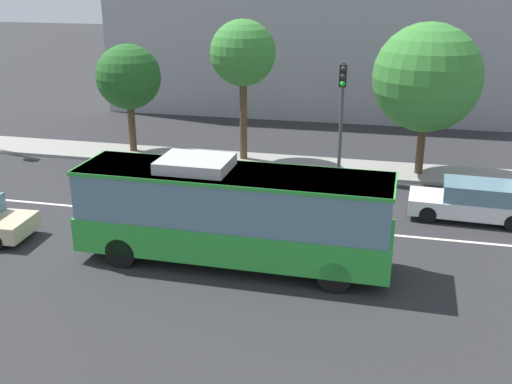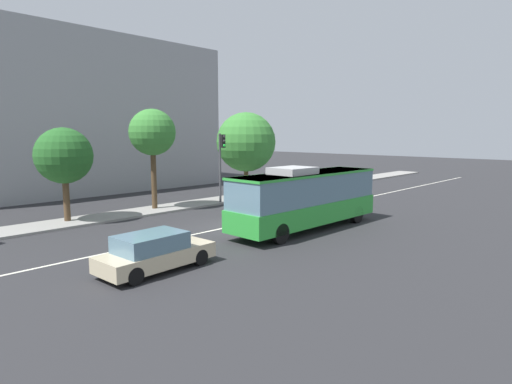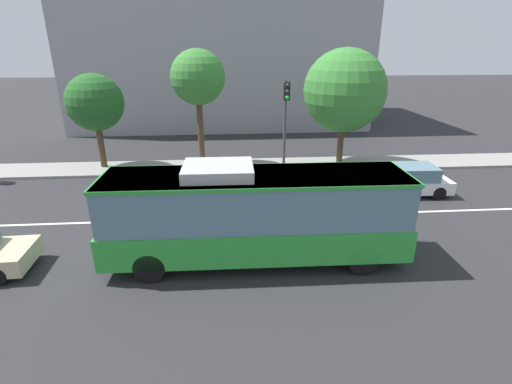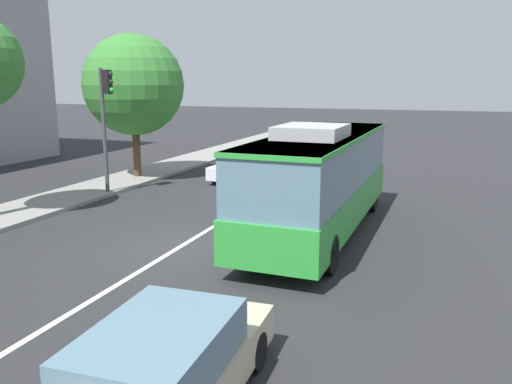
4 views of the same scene
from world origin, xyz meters
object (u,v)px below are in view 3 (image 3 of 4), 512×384
object	(u,v)px
transit_bus	(255,212)
street_tree_kerbside_left	(345,91)
street_tree_kerbside_centre	(198,78)
sedan_white	(404,180)
street_tree_kerbside_right	(95,103)
traffic_light_near_corner	(286,111)

from	to	relation	value
transit_bus	street_tree_kerbside_left	distance (m)	12.43
street_tree_kerbside_left	street_tree_kerbside_centre	bearing A→B (deg)	176.94
sedan_white	street_tree_kerbside_centre	distance (m)	12.44
transit_bus	sedan_white	xyz separation A→B (m)	(7.86, 5.65, -1.09)
street_tree_kerbside_left	transit_bus	bearing A→B (deg)	-119.55
street_tree_kerbside_left	street_tree_kerbside_right	size ratio (longest dim) A/B	1.24
traffic_light_near_corner	street_tree_kerbside_left	size ratio (longest dim) A/B	0.75
traffic_light_near_corner	street_tree_kerbside_left	distance (m)	3.82
traffic_light_near_corner	street_tree_kerbside_centre	bearing A→B (deg)	-110.65
sedan_white	street_tree_kerbside_right	bearing A→B (deg)	-15.81
street_tree_kerbside_left	street_tree_kerbside_right	bearing A→B (deg)	177.98
street_tree_kerbside_left	street_tree_kerbside_centre	xyz separation A→B (m)	(-8.41, 0.45, 0.72)
traffic_light_near_corner	street_tree_kerbside_centre	world-z (taller)	street_tree_kerbside_centre
transit_bus	sedan_white	bearing A→B (deg)	36.53
street_tree_kerbside_left	street_tree_kerbside_right	world-z (taller)	street_tree_kerbside_left
street_tree_kerbside_centre	sedan_white	bearing A→B (deg)	-27.49
street_tree_kerbside_centre	street_tree_kerbside_right	world-z (taller)	street_tree_kerbside_centre
traffic_light_near_corner	street_tree_kerbside_left	xyz separation A→B (m)	(3.57, 1.00, 0.95)
street_tree_kerbside_left	street_tree_kerbside_centre	distance (m)	8.45
transit_bus	street_tree_kerbside_left	xyz separation A→B (m)	(5.98, 10.55, 2.70)
traffic_light_near_corner	street_tree_kerbside_right	distance (m)	10.85
sedan_white	street_tree_kerbside_left	xyz separation A→B (m)	(-1.88, 4.90, 3.78)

